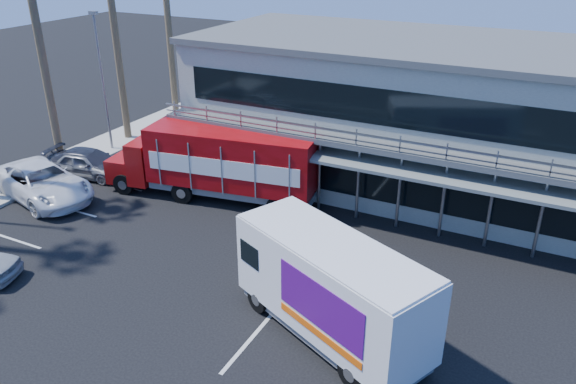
% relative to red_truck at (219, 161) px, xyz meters
% --- Properties ---
extents(ground, '(120.00, 120.00, 0.00)m').
position_rel_red_truck_xyz_m(ground, '(4.72, -8.39, -1.96)').
color(ground, black).
rests_on(ground, ground).
extents(building, '(22.40, 12.00, 7.30)m').
position_rel_red_truck_xyz_m(building, '(7.72, 6.55, 1.69)').
color(building, gray).
rests_on(building, ground).
extents(curb_strip, '(3.00, 32.00, 0.16)m').
position_rel_red_truck_xyz_m(curb_strip, '(-10.28, -2.39, -1.88)').
color(curb_strip, '#A5A399').
rests_on(curb_strip, ground).
extents(light_pole_far, '(0.50, 0.25, 8.09)m').
position_rel_red_truck_xyz_m(light_pole_far, '(-9.48, 2.61, 2.54)').
color(light_pole_far, gray).
rests_on(light_pole_far, ground).
extents(red_truck, '(10.87, 4.06, 3.57)m').
position_rel_red_truck_xyz_m(red_truck, '(0.00, 0.00, 0.00)').
color(red_truck, maroon).
rests_on(red_truck, ground).
extents(white_van, '(7.38, 5.12, 3.43)m').
position_rel_red_truck_xyz_m(white_van, '(8.92, -7.21, -0.15)').
color(white_van, white).
rests_on(white_van, ground).
extents(parked_car_c, '(6.65, 4.30, 1.70)m').
position_rel_red_truck_xyz_m(parked_car_c, '(-7.78, -3.99, -1.11)').
color(parked_car_c, white).
rests_on(parked_car_c, ground).
extents(parked_car_d, '(5.13, 2.80, 1.41)m').
position_rel_red_truck_xyz_m(parked_car_d, '(-7.78, -0.79, -1.26)').
color(parked_car_d, '#2B2D39').
rests_on(parked_car_d, ground).
extents(parked_car_e, '(4.40, 2.29, 1.43)m').
position_rel_red_truck_xyz_m(parked_car_e, '(-7.78, -1.02, -1.25)').
color(parked_car_e, gray).
rests_on(parked_car_e, ground).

